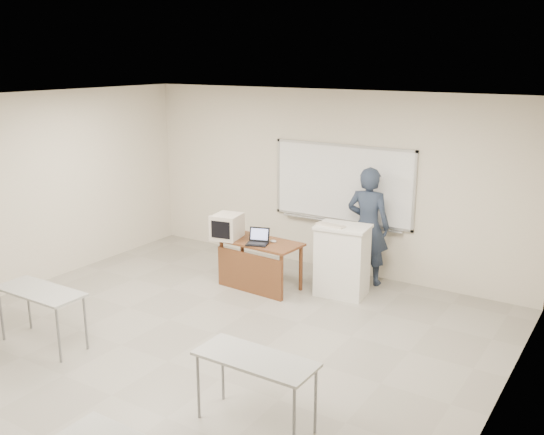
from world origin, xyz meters
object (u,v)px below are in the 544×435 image
Objects in this scene: whiteboard at (342,184)px; laptop at (259,240)px; presenter at (368,226)px; keyboard at (330,225)px; mouse at (273,241)px; instructor_desk at (257,257)px; crt_monitor at (227,226)px; podium at (342,260)px.

laptop is at bearing -113.39° from whiteboard.
keyboard is at bearing 66.17° from presenter.
laptop reaches higher than mouse.
keyboard is at bearing 24.12° from instructor_desk.
whiteboard reaches higher than keyboard.
crt_monitor reaches higher than mouse.
crt_monitor is 2.21m from presenter.
keyboard reaches higher than mouse.
keyboard is (1.05, 0.39, 0.58)m from instructor_desk.
instructor_desk is 1.17× the size of podium.
whiteboard is 2.29× the size of podium.
mouse is at bearing -110.78° from whiteboard.
crt_monitor is at bearing -160.85° from keyboard.
laptop is at bearing -162.06° from podium.
crt_monitor is (-1.75, -0.53, 0.39)m from podium.
crt_monitor is (-1.25, -1.49, -0.54)m from whiteboard.
whiteboard is 7.90× the size of laptop.
crt_monitor is at bearing -155.56° from mouse.
podium is 0.58m from keyboard.
mouse is (-0.50, -1.32, -0.71)m from whiteboard.
podium is 0.78m from presenter.
laptop is 2.99× the size of mouse.
whiteboard is 1.95× the size of instructor_desk.
mouse is 0.94m from keyboard.
whiteboard is 2.02m from crt_monitor.
crt_monitor is 0.25× the size of presenter.
laptop reaches higher than instructor_desk.
laptop is (0.05, -0.02, 0.29)m from instructor_desk.
instructor_desk is at bearing 36.41° from presenter.
keyboard is at bearing 4.20° from crt_monitor.
whiteboard reaches higher than presenter.
whiteboard is at bearing 39.91° from crt_monitor.
laptop is at bearing -152.82° from keyboard.
keyboard is (1.60, 0.41, 0.16)m from crt_monitor.
podium is (0.50, -0.96, -0.94)m from whiteboard.
podium is at bearing 43.47° from keyboard.
presenter reaches higher than podium.
mouse is (0.15, 0.18, -0.04)m from laptop.
keyboard is 0.84m from presenter.
mouse is at bearing 42.06° from instructor_desk.
whiteboard is at bearing 68.23° from instructor_desk.
keyboard reaches higher than instructor_desk.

